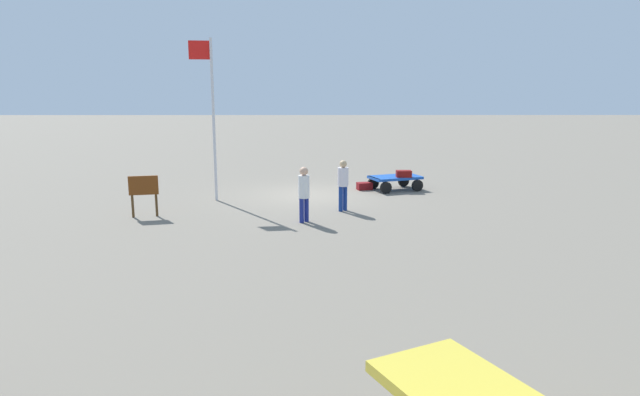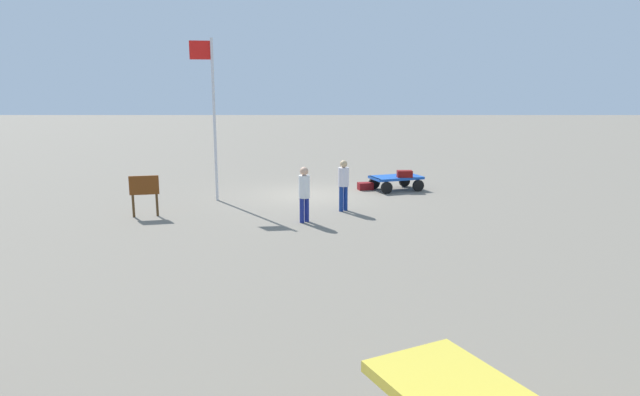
# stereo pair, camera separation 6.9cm
# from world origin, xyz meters

# --- Properties ---
(ground_plane) EXTENTS (120.00, 120.00, 0.00)m
(ground_plane) POSITION_xyz_m (0.00, 0.00, 0.00)
(ground_plane) COLOR slate
(luggage_cart) EXTENTS (2.24, 1.80, 0.56)m
(luggage_cart) POSITION_xyz_m (-3.47, -1.04, 0.42)
(luggage_cart) COLOR #194DB1
(luggage_cart) RESTS_ON ground
(suitcase_navy) EXTENTS (0.60, 0.37, 0.26)m
(suitcase_navy) POSITION_xyz_m (-3.79, -0.81, 0.69)
(suitcase_navy) COLOR maroon
(suitcase_navy) RESTS_ON luggage_cart
(suitcase_maroon) EXTENTS (0.66, 0.51, 0.29)m
(suitcase_maroon) POSITION_xyz_m (-2.27, -1.10, 0.15)
(suitcase_maroon) COLOR maroon
(suitcase_maroon) RESTS_ON ground
(worker_lead) EXTENTS (0.50, 0.50, 1.70)m
(worker_lead) POSITION_xyz_m (-1.22, 2.72, 1.01)
(worker_lead) COLOR navy
(worker_lead) RESTS_ON ground
(worker_trailing) EXTENTS (0.47, 0.47, 1.71)m
(worker_trailing) POSITION_xyz_m (0.03, 4.27, 1.00)
(worker_trailing) COLOR navy
(worker_trailing) RESTS_ON ground
(flagpole) EXTENTS (0.82, 0.12, 5.74)m
(flagpole) POSITION_xyz_m (3.39, 0.98, 3.34)
(flagpole) COLOR silver
(flagpole) RESTS_ON ground
(signboard) EXTENTS (0.90, 0.25, 1.32)m
(signboard) POSITION_xyz_m (5.13, 3.55, 0.87)
(signboard) COLOR #4C3319
(signboard) RESTS_ON ground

